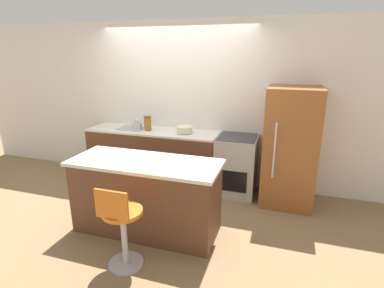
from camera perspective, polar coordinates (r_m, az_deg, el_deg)
name	(u,v)px	position (r m, az deg, el deg)	size (l,w,h in m)	color
ground_plane	(165,192)	(4.81, -5.19, -9.04)	(14.00, 14.00, 0.00)	#8E704C
wall_back	(178,104)	(4.99, -2.70, 7.70)	(8.00, 0.06, 2.60)	white
back_counter	(154,156)	(5.02, -7.34, -2.36)	(2.16, 0.60, 0.91)	brown
kitchen_island	(147,196)	(3.70, -8.65, -9.75)	(1.78, 0.71, 0.90)	brown
oven_range	(236,165)	(4.64, 8.43, -4.05)	(0.59, 0.61, 0.91)	#B7B2A8
refrigerator	(290,147)	(4.42, 18.14, -0.56)	(0.71, 0.74, 1.67)	#995628
stool_chair	(122,227)	(3.14, -13.20, -15.16)	(0.40, 0.40, 0.92)	#B7B7BC
kettle	(137,125)	(4.98, -10.41, 3.65)	(0.17, 0.17, 0.18)	silver
mixing_bowl	(185,130)	(4.66, -1.43, 2.77)	(0.24, 0.24, 0.10)	beige
canister_jar	(148,123)	(4.89, -8.44, 3.97)	(0.12, 0.12, 0.22)	#9E6623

